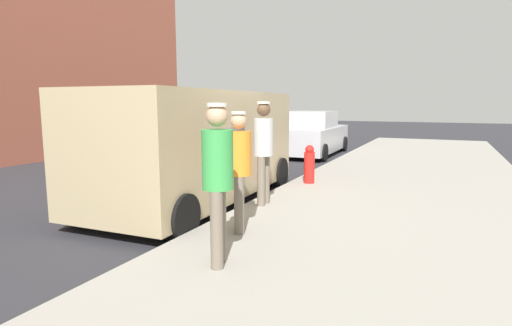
{
  "coord_description": "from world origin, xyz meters",
  "views": [
    {
      "loc": [
        4.17,
        -6.19,
        1.92
      ],
      "look_at": [
        1.65,
        -0.76,
        1.05
      ],
      "focal_mm": 28.58,
      "sensor_mm": 36.0,
      "label": 1
    }
  ],
  "objects": [
    {
      "name": "parked_van",
      "position": [
        -0.15,
        0.45,
        1.15
      ],
      "size": [
        2.3,
        5.27,
        2.15
      ],
      "color": "tan",
      "rests_on": "ground"
    },
    {
      "name": "pedestrian_in_gray",
      "position": [
        1.31,
        0.28,
        1.2
      ],
      "size": [
        0.34,
        0.36,
        1.81
      ],
      "color": "#726656",
      "rests_on": "sidewalk_slab"
    },
    {
      "name": "ground_plane",
      "position": [
        0.0,
        0.0,
        0.0
      ],
      "size": [
        80.0,
        80.0,
        0.0
      ],
      "primitive_type": "plane",
      "color": "#2D2D33"
    },
    {
      "name": "pedestrian_in_green",
      "position": [
        1.97,
        -2.44,
        1.18
      ],
      "size": [
        0.34,
        0.35,
        1.78
      ],
      "color": "#726656",
      "rests_on": "sidewalk_slab"
    },
    {
      "name": "fire_hydrant",
      "position": [
        1.45,
        2.51,
        0.57
      ],
      "size": [
        0.24,
        0.24,
        0.86
      ],
      "color": "red",
      "rests_on": "sidewalk_slab"
    },
    {
      "name": "parked_sedan_ahead",
      "position": [
        -0.39,
        8.6,
        0.75
      ],
      "size": [
        2.02,
        4.44,
        1.65
      ],
      "color": "#BCBCC1",
      "rests_on": "ground"
    },
    {
      "name": "pedestrian_in_orange",
      "position": [
        1.64,
        -1.29,
        1.11
      ],
      "size": [
        0.34,
        0.34,
        1.67
      ],
      "color": "#726656",
      "rests_on": "sidewalk_slab"
    },
    {
      "name": "parking_meter_near",
      "position": [
        1.35,
        -0.76,
        1.18
      ],
      "size": [
        0.14,
        0.18,
        1.52
      ],
      "color": "gray",
      "rests_on": "sidewalk_slab"
    },
    {
      "name": "brick_building_across_street",
      "position": [
        -10.0,
        3.84,
        4.37
      ],
      "size": [
        4.0,
        13.79,
        8.73
      ],
      "primitive_type": "cube",
      "color": "#A85642",
      "rests_on": "ground"
    },
    {
      "name": "sidewalk_slab",
      "position": [
        3.5,
        0.0,
        0.07
      ],
      "size": [
        5.0,
        32.0,
        0.15
      ],
      "primitive_type": "cube",
      "color": "#9E998E",
      "rests_on": "ground"
    }
  ]
}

